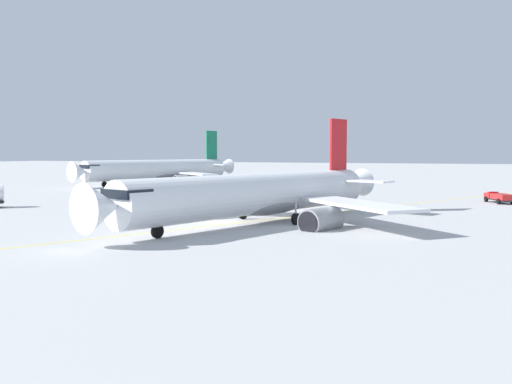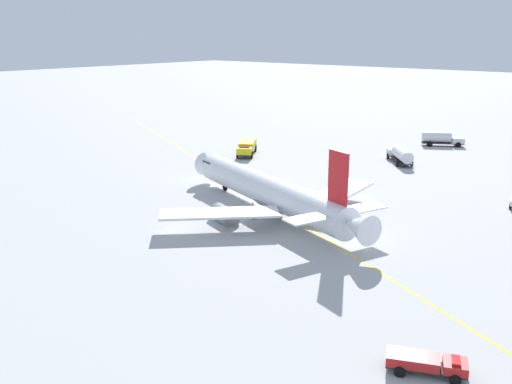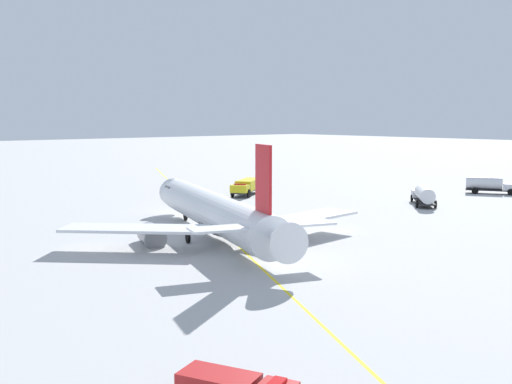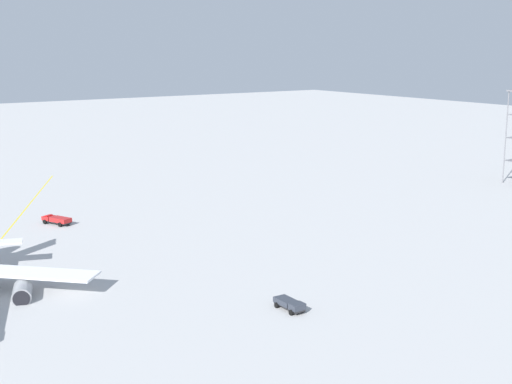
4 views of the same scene
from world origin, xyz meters
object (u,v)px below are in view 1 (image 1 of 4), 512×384
Objects in this scene: airliner_secondary at (160,170)px; ops_pickup_truck at (499,197)px; pushback_tug_truck at (174,192)px; safety_cone_near at (251,194)px; safety_cone_far at (250,190)px; safety_cone_mid at (250,191)px; airliner_main at (261,196)px.

airliner_secondary is 6.81× the size of ops_pickup_truck.
pushback_tug_truck is at bearing 56.59° from airliner_secondary.
safety_cone_near is at bearing 65.57° from ops_pickup_truck.
airliner_secondary is 34.21m from pushback_tug_truck.
safety_cone_far is (3.31, -7.79, 0.00)m from safety_cone_near.
safety_cone_mid is at bearing -66.99° from safety_cone_near.
ops_pickup_truck is at bearing 172.73° from safety_cone_mid.
airliner_secondary is 36.11m from safety_cone_near.
airliner_main reaches higher than safety_cone_mid.
safety_cone_mid is at bearing 80.66° from airliner_secondary.
pushback_tug_truck is 46.44m from ops_pickup_truck.
airliner_main is 68.06m from airliner_secondary.
safety_cone_far is (1.44, -3.38, 0.00)m from safety_cone_mid.
safety_cone_near is 8.46m from safety_cone_far.
ops_pickup_truck is at bearing 93.87° from airliner_secondary.
pushback_tug_truck is 1.01× the size of ops_pickup_truck.
airliner_main is 0.96× the size of airliner_secondary.
airliner_main is 34.19m from pushback_tug_truck.
airliner_main is at bearing 61.32° from airliner_secondary.
safety_cone_far is at bearing -122.75° from pushback_tug_truck.
airliner_secondary reaches higher than safety_cone_far.
airliner_main is 43.06m from safety_cone_far.
ops_pickup_truck is (-45.97, -6.60, -0.00)m from pushback_tug_truck.
airliner_secondary reaches higher than safety_cone_near.
airliner_main is 34.61m from safety_cone_near.
ops_pickup_truck is at bearing 179.22° from pushback_tug_truck.
safety_cone_mid is (-27.29, 16.72, -2.68)m from airliner_secondary.
safety_cone_mid is at bearing -136.97° from airliner_main.
safety_cone_far is (17.13, -39.44, -2.36)m from airliner_main.
safety_cone_near is (13.82, -31.64, -2.36)m from airliner_main.
safety_cone_near is at bearing -153.41° from pushback_tug_truck.
pushback_tug_truck is at bearing -116.61° from airliner_main.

